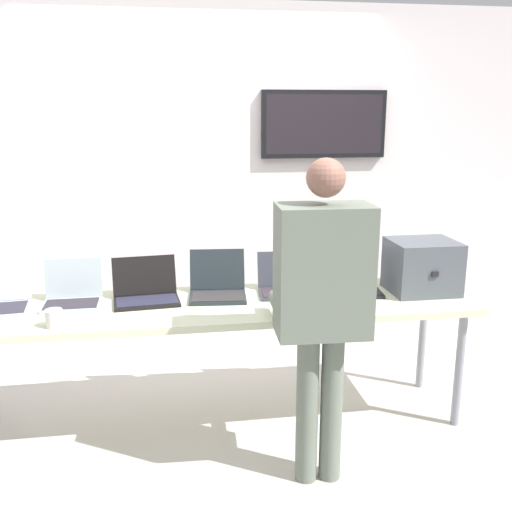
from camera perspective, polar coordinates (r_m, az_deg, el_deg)
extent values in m
cube|color=#BAB6AE|center=(3.70, -3.31, -16.02)|extent=(8.00, 8.00, 0.04)
cube|color=silver|center=(4.36, -5.07, 6.81)|extent=(8.00, 0.06, 2.57)
cube|color=black|center=(4.42, 6.63, 12.63)|extent=(0.93, 0.05, 0.49)
cube|color=black|center=(4.41, 6.68, 12.62)|extent=(0.87, 0.02, 0.43)
cube|color=beige|center=(3.38, -3.49, -4.90)|extent=(2.95, 0.70, 0.04)
cylinder|color=gray|center=(3.69, 19.17, -10.35)|extent=(0.05, 0.05, 0.71)
cylinder|color=gray|center=(4.10, 15.91, -7.61)|extent=(0.05, 0.05, 0.71)
cube|color=#4F545C|center=(3.67, 15.87, -0.97)|extent=(0.39, 0.34, 0.32)
cube|color=black|center=(3.52, 17.05, -1.70)|extent=(0.04, 0.01, 0.03)
cube|color=#A8AFB7|center=(3.67, -23.49, -2.11)|extent=(0.32, 0.16, 0.23)
cube|color=#122731|center=(3.67, -23.48, -2.12)|extent=(0.29, 0.13, 0.20)
cube|color=#A8B4BB|center=(3.46, -17.50, -4.57)|extent=(0.32, 0.23, 0.02)
cube|color=#2C282F|center=(3.45, -17.54, -4.44)|extent=(0.29, 0.18, 0.00)
cube|color=#A8B4BB|center=(3.56, -17.35, -2.05)|extent=(0.32, 0.06, 0.22)
cube|color=white|center=(3.56, -17.34, -2.04)|extent=(0.29, 0.05, 0.19)
cube|color=black|center=(3.41, -10.59, -4.41)|extent=(0.39, 0.26, 0.02)
cube|color=#262639|center=(3.40, -10.58, -4.28)|extent=(0.35, 0.21, 0.00)
cube|color=black|center=(3.52, -10.83, -1.84)|extent=(0.37, 0.11, 0.22)
cube|color=navy|center=(3.52, -10.83, -1.84)|extent=(0.34, 0.09, 0.19)
cube|color=#1F272B|center=(3.44, -3.75, -4.03)|extent=(0.35, 0.28, 0.02)
cube|color=#2D2B2B|center=(3.43, -3.75, -3.91)|extent=(0.32, 0.23, 0.00)
cube|color=#1F272B|center=(3.57, -3.80, -1.29)|extent=(0.34, 0.12, 0.23)
cube|color=#BBD8F4|center=(3.57, -3.80, -1.29)|extent=(0.31, 0.10, 0.21)
cube|color=#353841|center=(3.51, 3.04, -3.68)|extent=(0.35, 0.25, 0.02)
cube|color=#342831|center=(3.49, 3.07, -3.55)|extent=(0.31, 0.20, 0.00)
cube|color=#353841|center=(3.61, 2.77, -1.27)|extent=(0.34, 0.11, 0.21)
cube|color=#2C5F36|center=(3.62, 2.76, -1.27)|extent=(0.31, 0.09, 0.18)
cube|color=black|center=(3.58, 9.26, -3.49)|extent=(0.37, 0.27, 0.02)
cube|color=#2A2C2F|center=(3.56, 9.31, -3.36)|extent=(0.34, 0.21, 0.00)
cube|color=black|center=(3.71, 8.72, -1.03)|extent=(0.36, 0.15, 0.21)
cube|color=black|center=(3.71, 8.71, -1.04)|extent=(0.33, 0.13, 0.18)
cylinder|color=slate|center=(3.01, 5.00, -14.55)|extent=(0.11, 0.11, 0.79)
cylinder|color=slate|center=(3.03, 7.35, -14.35)|extent=(0.11, 0.11, 0.79)
cube|color=slate|center=(2.76, 6.56, -1.44)|extent=(0.45, 0.28, 0.62)
sphere|color=#91604F|center=(2.67, 6.82, 7.58)|extent=(0.18, 0.18, 0.18)
cylinder|color=slate|center=(3.07, 2.20, -4.81)|extent=(0.08, 0.32, 0.07)
cylinder|color=slate|center=(3.14, 8.18, -4.54)|extent=(0.08, 0.32, 0.07)
cylinder|color=white|center=(3.16, -19.07, -5.76)|extent=(0.09, 0.09, 0.09)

